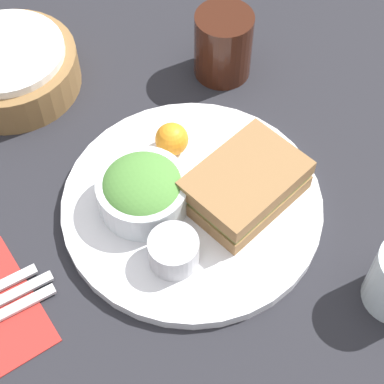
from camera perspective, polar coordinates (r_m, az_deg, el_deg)
The scene contains 8 objects.
ground_plane at distance 0.81m, azimuth 0.00°, elevation -1.44°, with size 4.00×4.00×0.00m, color #232328.
plate at distance 0.81m, azimuth 0.00°, elevation -1.12°, with size 0.33×0.33×0.02m, color silver.
sandwich at distance 0.79m, azimuth 4.76°, elevation 0.65°, with size 0.16×0.12×0.05m.
salad_bowl at distance 0.78m, azimuth -4.40°, elevation 0.15°, with size 0.11×0.11×0.06m.
dressing_cup at distance 0.74m, azimuth -1.64°, elevation -5.28°, with size 0.06×0.06×0.04m, color #B7B7BC.
orange_wedge at distance 0.83m, azimuth -1.81°, elevation 4.71°, with size 0.04×0.04×0.04m, color orange.
drink_glass at distance 0.93m, azimuth 2.79°, elevation 12.93°, with size 0.08×0.08×0.10m, color #38190F.
bread_basket at distance 0.96m, azimuth -15.90°, elevation 10.58°, with size 0.19×0.19×0.07m.
Camera 1 is at (-0.25, -0.36, 0.69)m, focal length 60.00 mm.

